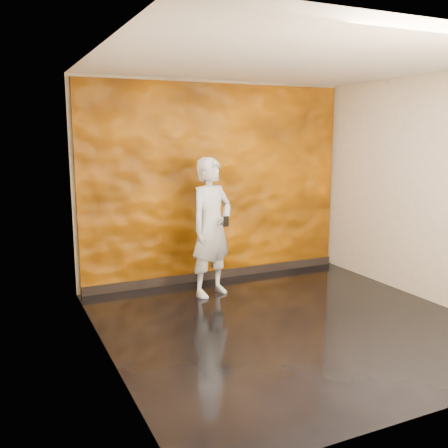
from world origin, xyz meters
The scene contains 5 objects.
room centered at (0.00, 0.00, 1.40)m, with size 4.02×4.02×2.81m.
feature_wall centered at (0.00, 1.96, 1.38)m, with size 3.90×0.06×2.75m, color #C06300.
baseboard centered at (0.00, 1.92, 0.06)m, with size 3.90×0.04×0.12m, color black.
man centered at (-0.38, 1.29, 0.89)m, with size 0.65×0.43×1.78m, color #969CA4.
phone centered at (-0.29, 1.05, 1.00)m, with size 0.07×0.01×0.13m, color black.
Camera 1 is at (-2.89, -4.46, 2.08)m, focal length 40.00 mm.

